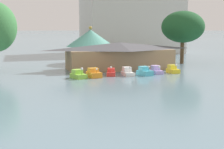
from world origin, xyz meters
name	(u,v)px	position (x,y,z in m)	size (l,w,h in m)	color
pedal_boat_lime	(78,75)	(3.63, 33.63, 0.52)	(2.32, 3.06, 1.74)	#8CCC3F
pedal_boat_orange	(94,74)	(6.09, 33.89, 0.56)	(2.05, 2.86, 1.54)	orange
pedal_boat_red	(111,73)	(9.12, 34.76, 0.47)	(2.06, 2.83, 1.61)	red
pedal_boat_white	(127,72)	(11.56, 33.96, 0.53)	(1.44, 2.95, 1.58)	white
pedal_boat_cyan	(145,72)	(14.30, 33.45, 0.57)	(2.21, 2.78, 1.64)	#4CB7CC
pedal_boat_lavender	(156,70)	(16.96, 34.92, 0.51)	(1.45, 2.80, 1.40)	#B299D8
pedal_boat_yellow	(173,70)	(19.85, 34.55, 0.54)	(1.63, 2.37, 1.61)	yellow
boathouse	(120,55)	(12.91, 42.00, 2.54)	(20.28, 8.61, 4.87)	#9E7F5B
green_roof_pavilion	(91,45)	(9.86, 52.15, 4.00)	(10.10, 10.10, 7.84)	brown
shoreline_tree_right	(183,27)	(28.35, 46.66, 7.68)	(8.93, 8.93, 11.01)	brown
background_building_block	(131,22)	(28.18, 77.42, 9.19)	(28.54, 17.89, 18.34)	beige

